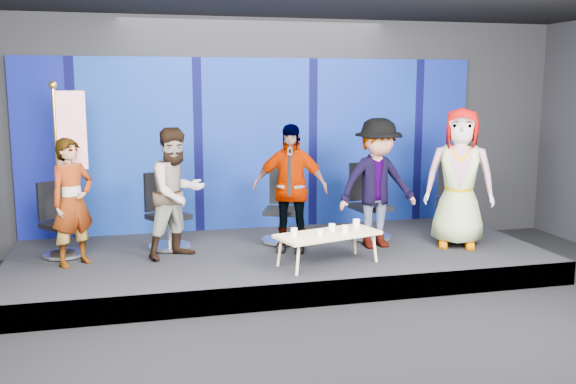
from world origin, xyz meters
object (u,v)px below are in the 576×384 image
chair_a (61,232)px  panelist_e (459,178)px  chair_d (369,214)px  mug_c (332,228)px  flag_stand (67,166)px  panelist_b (177,193)px  panelist_c (290,188)px  mug_a (294,232)px  panelist_d (377,183)px  chair_c (283,218)px  mug_d (345,229)px  chair_b (167,224)px  chair_e (454,211)px  mug_e (356,223)px  mug_b (320,233)px  panelist_a (72,202)px  coffee_table (328,235)px

chair_a → panelist_e: panelist_e is taller
chair_d → mug_c: size_ratio=11.53×
mug_c → flag_stand: 3.42m
panelist_b → flag_stand: bearing=138.3°
chair_a → flag_stand: flag_stand is taller
panelist_c → flag_stand: bearing=-163.8°
chair_d → mug_a: 1.88m
chair_d → panelist_d: 0.73m
chair_c → panelist_d: size_ratio=0.60×
mug_d → mug_a: bearing=-178.6°
chair_b → flag_stand: size_ratio=0.46×
panelist_c → mug_d: 1.02m
chair_e → mug_c: chair_e is taller
panelist_b → mug_d: (1.98, -0.84, -0.39)m
chair_c → panelist_e: panelist_e is taller
chair_c → chair_d: size_ratio=0.97×
panelist_b → mug_e: (2.22, -0.58, -0.39)m
panelist_c → mug_a: 0.92m
mug_d → chair_c: bearing=110.3°
mug_c → panelist_e: bearing=10.7°
panelist_b → chair_c: panelist_b is taller
panelist_d → mug_c: panelist_d is taller
chair_b → chair_c: bearing=-31.1°
panelist_c → panelist_b: bearing=-159.0°
panelist_d → mug_b: bearing=-148.9°
chair_a → panelist_c: (2.94, -0.44, 0.53)m
panelist_c → chair_d: (1.28, 0.41, -0.49)m
chair_e → mug_e: size_ratio=11.22×
chair_b → chair_e: (4.09, -0.38, 0.05)m
panelist_a → mug_d: (3.24, -0.77, -0.34)m
panelist_c → mug_a: panelist_c is taller
panelist_b → panelist_d: panelist_d is taller
chair_d → panelist_e: (1.02, -0.73, 0.59)m
chair_d → mug_e: bearing=-125.8°
panelist_c → panelist_a: bearing=-157.0°
flag_stand → panelist_a: bearing=-91.1°
panelist_d → chair_a: bearing=166.5°
chair_e → panelist_e: (-0.20, -0.47, 0.56)m
chair_e → mug_e: bearing=-130.9°
panelist_e → coffee_table: 2.14m
mug_a → panelist_a: bearing=163.0°
chair_c → mug_d: (0.48, -1.29, 0.10)m
chair_c → flag_stand: (-2.83, -0.18, 0.85)m
mug_a → flag_stand: (-2.66, 1.13, 0.75)m
panelist_e → mug_d: size_ratio=20.53×
flag_stand → mug_a: bearing=-35.4°
chair_d → mug_b: size_ratio=12.77×
chair_a → chair_d: (4.22, -0.03, 0.04)m
chair_b → mug_a: chair_b is taller
mug_a → chair_a: bearing=155.9°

